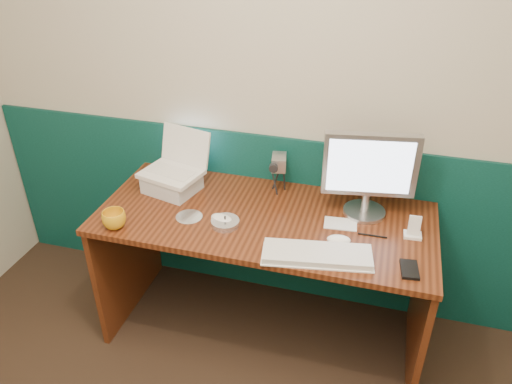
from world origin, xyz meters
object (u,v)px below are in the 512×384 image
(laptop, at_px, (169,155))
(keyboard, at_px, (317,255))
(mug, at_px, (114,219))
(camcorder, at_px, (279,176))
(desk, at_px, (264,276))
(monitor, at_px, (369,174))

(laptop, bearing_deg, keyboard, -9.30)
(laptop, relative_size, keyboard, 0.63)
(mug, distance_m, camcorder, 0.83)
(desk, xyz_separation_m, mug, (-0.64, -0.28, 0.42))
(desk, height_order, laptop, laptop)
(desk, height_order, mug, mug)
(laptop, bearing_deg, desk, 2.73)
(camcorder, bearing_deg, keyboard, -70.58)
(desk, height_order, keyboard, keyboard)
(desk, bearing_deg, laptop, 168.83)
(desk, bearing_deg, camcorder, 87.96)
(laptop, distance_m, camcorder, 0.56)
(monitor, bearing_deg, laptop, 173.49)
(laptop, xyz_separation_m, keyboard, (0.81, -0.35, -0.19))
(laptop, distance_m, monitor, 0.98)
(desk, xyz_separation_m, keyboard, (0.29, -0.25, 0.39))
(desk, relative_size, camcorder, 9.09)
(monitor, height_order, keyboard, monitor)
(camcorder, bearing_deg, mug, -152.00)
(keyboard, relative_size, mug, 4.21)
(camcorder, bearing_deg, desk, -102.84)
(keyboard, height_order, mug, mug)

